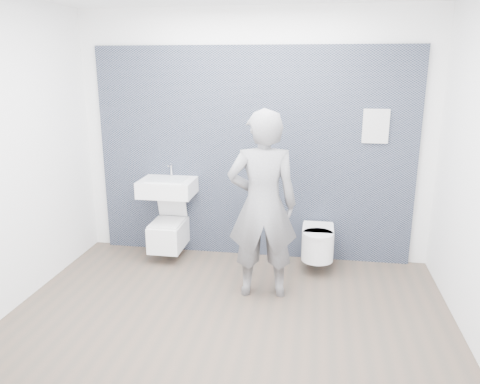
% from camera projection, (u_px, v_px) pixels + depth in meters
% --- Properties ---
extents(ground, '(4.00, 4.00, 0.00)m').
position_uv_depth(ground, '(229.00, 316.00, 4.23)').
color(ground, brown).
rests_on(ground, ground).
extents(room_shell, '(4.00, 4.00, 4.00)m').
position_uv_depth(room_shell, '(228.00, 123.00, 3.77)').
color(room_shell, white).
rests_on(room_shell, ground).
extents(tile_wall, '(3.60, 0.06, 2.40)m').
position_uv_depth(tile_wall, '(252.00, 253.00, 5.63)').
color(tile_wall, black).
rests_on(tile_wall, ground).
extents(washbasin, '(0.61, 0.46, 0.46)m').
position_uv_depth(washbasin, '(167.00, 187.00, 5.31)').
color(washbasin, white).
rests_on(washbasin, ground).
extents(toilet_square, '(0.36, 0.52, 0.69)m').
position_uv_depth(toilet_square, '(169.00, 233.00, 5.43)').
color(toilet_square, white).
rests_on(toilet_square, ground).
extents(toilet_rounded, '(0.34, 0.58, 0.32)m').
position_uv_depth(toilet_rounded, '(318.00, 243.00, 5.12)').
color(toilet_rounded, white).
rests_on(toilet_rounded, ground).
extents(info_placard, '(0.27, 0.03, 0.36)m').
position_uv_depth(info_placard, '(365.00, 262.00, 5.38)').
color(info_placard, white).
rests_on(info_placard, ground).
extents(visitor, '(0.72, 0.53, 1.82)m').
position_uv_depth(visitor, '(263.00, 205.00, 4.42)').
color(visitor, gray).
rests_on(visitor, ground).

